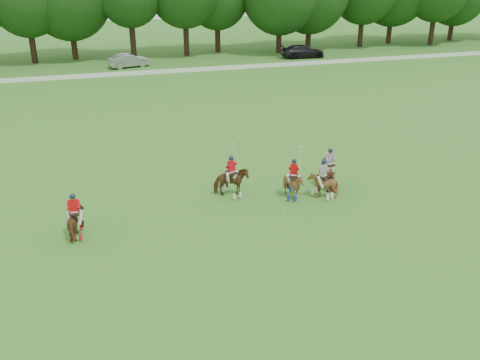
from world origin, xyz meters
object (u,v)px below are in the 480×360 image
object	(u,v)px
car_mid	(129,61)
polo_red_a	(76,222)
car_right	(303,51)
polo_stripe_b	(323,184)
polo_red_b	(231,182)
polo_red_c	(293,184)
polo_stripe_a	(329,174)
polo_ball	(285,211)

from	to	relation	value
car_mid	polo_red_a	distance (m)	39.87
car_right	polo_stripe_b	size ratio (longest dim) A/B	2.02
polo_red_a	polo_red_b	world-z (taller)	polo_red_b
polo_red_b	polo_red_c	distance (m)	3.27
polo_red_a	polo_stripe_a	bearing A→B (deg)	7.80
polo_red_a	polo_stripe_b	size ratio (longest dim) A/B	0.80
polo_red_a	polo_stripe_a	distance (m)	13.55
car_right	polo_red_c	world-z (taller)	polo_red_c
car_right	polo_stripe_a	size ratio (longest dim) A/B	2.37
polo_red_c	polo_stripe_a	world-z (taller)	polo_red_c
polo_stripe_a	polo_ball	xyz separation A→B (m)	(-3.40, -2.23, -0.78)
polo_ball	car_right	bearing A→B (deg)	66.13
polo_stripe_a	polo_ball	size ratio (longest dim) A/B	25.37
car_right	polo_stripe_a	xyz separation A→B (m)	(-14.19, -37.52, 0.04)
polo_stripe_a	polo_stripe_b	bearing A→B (deg)	-128.26
polo_red_b	polo_ball	distance (m)	3.46
polo_red_b	polo_red_c	bearing A→B (deg)	-21.17
car_mid	polo_stripe_b	size ratio (longest dim) A/B	1.73
polo_stripe_a	polo_stripe_b	distance (m)	1.43
polo_red_a	polo_ball	world-z (taller)	polo_red_a
car_mid	polo_stripe_b	distance (m)	39.14
polo_red_a	polo_stripe_a	size ratio (longest dim) A/B	0.94
car_right	polo_red_b	xyz separation A→B (m)	(-19.63, -37.06, 0.02)
car_mid	polo_stripe_a	distance (m)	38.19
polo_red_b	polo_stripe_b	bearing A→B (deg)	-19.09
polo_stripe_b	polo_ball	xyz separation A→B (m)	(-2.51, -1.12, -0.71)
car_mid	polo_red_b	world-z (taller)	polo_red_b
car_mid	polo_ball	bearing A→B (deg)	170.26
polo_red_a	polo_red_c	world-z (taller)	polo_red_c
car_mid	polo_stripe_a	world-z (taller)	polo_stripe_a
polo_red_a	polo_red_c	size ratio (longest dim) A/B	0.78
polo_red_a	polo_red_c	xyz separation A→B (m)	(11.04, 1.12, 0.02)
polo_red_c	polo_stripe_b	bearing A→B (deg)	-14.72
car_right	polo_red_c	distance (m)	41.69
polo_stripe_a	polo_stripe_b	xyz separation A→B (m)	(-0.88, -1.12, -0.07)
polo_red_b	polo_red_a	bearing A→B (deg)	-163.95
car_mid	car_right	size ratio (longest dim) A/B	0.86
polo_red_a	polo_stripe_b	xyz separation A→B (m)	(12.55, 0.72, -0.01)
polo_stripe_a	polo_red_c	bearing A→B (deg)	-163.18
polo_red_c	polo_stripe_b	size ratio (longest dim) A/B	1.02
polo_red_b	polo_stripe_a	distance (m)	5.46
polo_ball	polo_stripe_b	bearing A→B (deg)	23.93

